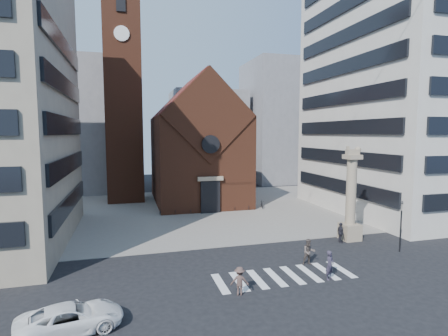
{
  "coord_description": "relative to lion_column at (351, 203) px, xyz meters",
  "views": [
    {
      "loc": [
        -9.65,
        -24.32,
        9.88
      ],
      "look_at": [
        -0.71,
        8.0,
        6.49
      ],
      "focal_mm": 28.0,
      "sensor_mm": 36.0,
      "label": 1
    }
  ],
  "objects": [
    {
      "name": "ground",
      "position": [
        -10.01,
        -3.0,
        -3.46
      ],
      "size": [
        120.0,
        120.0,
        0.0
      ],
      "primitive_type": "plane",
      "color": "black",
      "rests_on": "ground"
    },
    {
      "name": "piazza",
      "position": [
        -10.01,
        16.0,
        -3.43
      ],
      "size": [
        46.0,
        30.0,
        0.05
      ],
      "primitive_type": "cube",
      "color": "gray",
      "rests_on": "ground"
    },
    {
      "name": "zebra_crossing",
      "position": [
        -9.46,
        -6.0,
        -3.45
      ],
      "size": [
        10.2,
        3.2,
        0.01
      ],
      "primitive_type": null,
      "color": "white",
      "rests_on": "ground"
    },
    {
      "name": "church",
      "position": [
        -10.01,
        22.04,
        4.53
      ],
      "size": [
        12.0,
        16.65,
        18.0
      ],
      "color": "brown",
      "rests_on": "ground"
    },
    {
      "name": "campanile",
      "position": [
        -20.01,
        25.0,
        12.28
      ],
      "size": [
        5.5,
        5.5,
        31.2
      ],
      "color": "brown",
      "rests_on": "ground"
    },
    {
      "name": "building_right",
      "position": [
        13.99,
        9.0,
        12.54
      ],
      "size": [
        18.0,
        22.0,
        32.0
      ],
      "primitive_type": "cube",
      "color": "beige",
      "rests_on": "ground"
    },
    {
      "name": "bg_block_left",
      "position": [
        -30.01,
        37.0,
        7.54
      ],
      "size": [
        16.0,
        14.0,
        22.0
      ],
      "primitive_type": "cube",
      "color": "gray",
      "rests_on": "ground"
    },
    {
      "name": "bg_block_mid",
      "position": [
        -4.01,
        42.0,
        5.54
      ],
      "size": [
        14.0,
        12.0,
        18.0
      ],
      "primitive_type": "cube",
      "color": "gray",
      "rests_on": "ground"
    },
    {
      "name": "bg_block_right",
      "position": [
        11.99,
        39.0,
        8.54
      ],
      "size": [
        16.0,
        14.0,
        24.0
      ],
      "primitive_type": "cube",
      "color": "gray",
      "rests_on": "ground"
    },
    {
      "name": "lion_column",
      "position": [
        0.0,
        0.0,
        0.0
      ],
      "size": [
        1.63,
        1.6,
        8.68
      ],
      "color": "tan",
      "rests_on": "ground"
    },
    {
      "name": "traffic_light",
      "position": [
        1.99,
        -4.0,
        -1.17
      ],
      "size": [
        0.13,
        0.16,
        4.3
      ],
      "color": "black",
      "rests_on": "ground"
    },
    {
      "name": "white_car",
      "position": [
        -22.6,
        -9.41,
        -2.76
      ],
      "size": [
        5.43,
        3.37,
        1.4
      ],
      "primitive_type": "imported",
      "rotation": [
        0.0,
        0.0,
        1.79
      ],
      "color": "white",
      "rests_on": "ground"
    },
    {
      "name": "pedestrian_0",
      "position": [
        -6.71,
        -7.3,
        -2.47
      ],
      "size": [
        0.86,
        0.76,
        1.97
      ],
      "primitive_type": "imported",
      "rotation": [
        0.0,
        0.0,
        0.51
      ],
      "color": "#302B3C",
      "rests_on": "ground"
    },
    {
      "name": "pedestrian_1",
      "position": [
        -6.76,
        -4.56,
        -2.47
      ],
      "size": [
        1.07,
        0.9,
        1.97
      ],
      "primitive_type": "imported",
      "rotation": [
        0.0,
        0.0,
        -0.18
      ],
      "color": "#504540",
      "rests_on": "ground"
    },
    {
      "name": "pedestrian_2",
      "position": [
        -1.38,
        -0.59,
        -2.53
      ],
      "size": [
        0.62,
        1.14,
        1.85
      ],
      "primitive_type": "imported",
      "rotation": [
        0.0,
        0.0,
        1.41
      ],
      "color": "#25242B",
      "rests_on": "ground"
    },
    {
      "name": "pedestrian_3",
      "position": [
        -13.28,
        -7.85,
        -2.58
      ],
      "size": [
        1.28,
        0.97,
        1.76
      ],
      "primitive_type": "imported",
      "rotation": [
        0.0,
        0.0,
        2.83
      ],
      "color": "#4E3934",
      "rests_on": "ground"
    },
    {
      "name": "scooter_0",
      "position": [
        -15.94,
        14.68,
        -2.95
      ],
      "size": [
        1.03,
        1.84,
        0.92
      ],
      "primitive_type": "imported",
      "rotation": [
        0.0,
        0.0,
        -0.26
      ],
      "color": "black",
      "rests_on": "piazza"
    },
    {
      "name": "scooter_1",
      "position": [
        -14.08,
        14.68,
        -2.9
      ],
      "size": [
        0.89,
        1.76,
        1.02
      ],
      "primitive_type": "imported",
      "rotation": [
        0.0,
        0.0,
        -0.26
      ],
      "color": "black",
      "rests_on": "piazza"
    },
    {
      "name": "scooter_2",
      "position": [
        -12.21,
        14.68,
        -2.95
      ],
      "size": [
        1.03,
        1.84,
        0.92
      ],
      "primitive_type": "imported",
      "rotation": [
        0.0,
        0.0,
        -0.26
      ],
      "color": "black",
      "rests_on": "piazza"
    },
    {
      "name": "scooter_3",
      "position": [
        -10.35,
        14.68,
        -2.9
      ],
      "size": [
        0.89,
        1.76,
        1.02
      ],
      "primitive_type": "imported",
      "rotation": [
        0.0,
        0.0,
        -0.26
      ],
      "color": "black",
      "rests_on": "piazza"
    },
    {
      "name": "scooter_4",
      "position": [
        -8.49,
        14.68,
        -2.95
      ],
      "size": [
        1.03,
        1.84,
        0.92
      ],
      "primitive_type": "imported",
      "rotation": [
        0.0,
        0.0,
        -0.26
      ],
      "color": "black",
      "rests_on": "piazza"
    },
    {
      "name": "scooter_5",
      "position": [
        -6.63,
        14.68,
        -2.9
      ],
      "size": [
        0.89,
        1.76,
        1.02
      ],
      "primitive_type": "imported",
      "rotation": [
        0.0,
        0.0,
        -0.26
      ],
      "color": "black",
      "rests_on": "piazza"
    },
    {
      "name": "scooter_6",
      "position": [
        -4.76,
        14.68,
        -2.95
      ],
      "size": [
        1.03,
        1.84,
        0.92
      ],
      "primitive_type": "imported",
      "rotation": [
        0.0,
        0.0,
        -0.26
      ],
      "color": "black",
      "rests_on": "piazza"
    },
    {
      "name": "scooter_7",
      "position": [
        -2.9,
        14.68,
        -2.9
      ],
      "size": [
        0.89,
        1.76,
        1.02
      ],
      "primitive_type": "imported",
      "rotation": [
        0.0,
        0.0,
        -0.26
      ],
      "color": "black",
      "rests_on": "piazza"
    }
  ]
}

